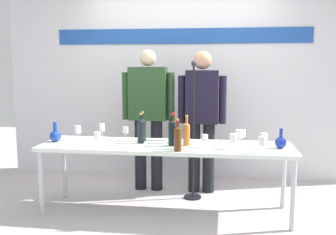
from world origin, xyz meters
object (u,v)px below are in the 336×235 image
(wine_glass_right_0, at_px, (264,138))
(wine_glass_right_3, at_px, (239,134))
(decanter_blue_left, at_px, (55,135))
(wine_glass_left_3, at_px, (78,130))
(wine_bottle_1, at_px, (177,136))
(wine_glass_left_2, at_px, (97,136))
(microphone_stand, at_px, (193,153))
(display_table, at_px, (166,150))
(wine_bottle_7, at_px, (187,133))
(wine_glass_left_1, at_px, (126,130))
(presenter_left, at_px, (148,110))
(wine_glass_right_2, at_px, (262,142))
(decanter_blue_right, at_px, (281,142))
(presenter_right, at_px, (202,113))
(wine_glass_right_5, at_px, (243,134))
(wine_bottle_4, at_px, (174,130))
(wine_glass_right_4, at_px, (205,138))
(wine_bottle_5, at_px, (172,128))
(wine_bottle_2, at_px, (172,132))
(wine_glass_left_0, at_px, (102,128))
(wine_bottle_0, at_px, (143,129))
(wine_bottle_6, at_px, (178,138))
(wine_glass_right_1, at_px, (233,138))
(wine_bottle_3, at_px, (141,130))

(wine_glass_right_0, height_order, wine_glass_right_3, same)
(decanter_blue_left, xyz_separation_m, wine_glass_left_3, (0.20, 0.14, 0.04))
(decanter_blue_left, bearing_deg, wine_bottle_1, -7.69)
(wine_glass_left_2, distance_m, microphone_stand, 1.15)
(display_table, xyz_separation_m, wine_bottle_7, (0.21, -0.02, 0.18))
(wine_glass_right_3, height_order, microphone_stand, microphone_stand)
(display_table, bearing_deg, wine_glass_left_1, 157.95)
(presenter_left, xyz_separation_m, wine_glass_right_0, (1.30, -0.82, -0.15))
(wine_glass_left_2, distance_m, wine_glass_right_2, 1.62)
(decanter_blue_right, distance_m, wine_glass_left_1, 1.63)
(presenter_right, distance_m, wine_glass_right_5, 0.69)
(wine_bottle_4, distance_m, wine_glass_left_2, 0.79)
(wine_glass_right_0, bearing_deg, wine_glass_right_4, 178.48)
(wine_bottle_5, height_order, wine_glass_right_5, wine_bottle_5)
(presenter_right, xyz_separation_m, wine_bottle_2, (-0.26, -0.77, -0.10))
(decanter_blue_right, relative_size, wine_glass_right_0, 1.22)
(wine_glass_left_0, bearing_deg, wine_bottle_0, -9.47)
(wine_bottle_1, xyz_separation_m, wine_glass_left_3, (-1.13, 0.32, -0.01))
(wine_bottle_6, bearing_deg, wine_bottle_1, 99.62)
(wine_bottle_7, bearing_deg, wine_bottle_5, 123.39)
(decanter_blue_right, height_order, wine_bottle_7, wine_bottle_7)
(presenter_left, xyz_separation_m, wine_bottle_4, (0.39, -0.62, -0.13))
(decanter_blue_right, xyz_separation_m, wine_glass_right_1, (-0.46, -0.10, 0.05))
(wine_bottle_0, height_order, wine_bottle_1, wine_bottle_0)
(decanter_blue_left, height_order, wine_glass_right_4, decanter_blue_left)
(presenter_right, relative_size, wine_bottle_0, 5.33)
(decanter_blue_right, xyz_separation_m, wine_bottle_4, (-1.08, 0.13, 0.07))
(wine_bottle_4, xyz_separation_m, wine_glass_right_2, (0.87, -0.36, -0.03))
(wine_bottle_0, distance_m, wine_glass_right_3, 1.02)
(wine_bottle_6, xyz_separation_m, wine_glass_left_0, (-0.91, 0.53, -0.01))
(wine_bottle_2, xyz_separation_m, wine_glass_right_4, (0.34, -0.03, -0.05))
(wine_bottle_2, xyz_separation_m, wine_bottle_5, (-0.03, 0.30, -0.00))
(presenter_right, height_order, wine_glass_right_4, presenter_right)
(wine_glass_left_0, relative_size, wine_glass_right_2, 1.07)
(wine_bottle_7, bearing_deg, presenter_left, 125.63)
(presenter_left, distance_m, presenter_right, 0.65)
(wine_bottle_0, xyz_separation_m, wine_glass_right_4, (0.68, -0.24, -0.04))
(wine_glass_right_0, bearing_deg, wine_bottle_7, 175.03)
(presenter_right, relative_size, wine_glass_left_2, 12.07)
(wine_glass_right_2, distance_m, wine_glass_right_5, 0.51)
(presenter_left, bearing_deg, wine_bottle_0, -85.11)
(presenter_left, xyz_separation_m, wine_glass_right_2, (1.26, -0.98, -0.16))
(wine_bottle_4, relative_size, wine_glass_right_5, 2.34)
(wine_bottle_3, bearing_deg, wine_bottle_4, 9.79)
(presenter_left, xyz_separation_m, wine_glass_right_4, (0.73, -0.80, -0.17))
(wine_bottle_3, xyz_separation_m, wine_bottle_6, (0.43, -0.34, -0.00))
(wine_bottle_5, bearing_deg, wine_bottle_0, -162.91)
(wine_glass_left_3, bearing_deg, wine_glass_right_1, -8.09)
(microphone_stand, bearing_deg, wine_glass_right_2, -46.51)
(wine_bottle_5, xyz_separation_m, wine_glass_left_2, (-0.71, -0.40, -0.04))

